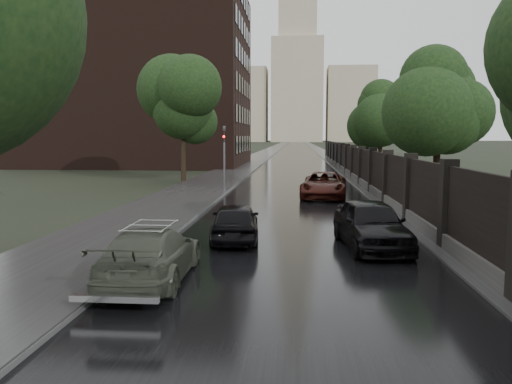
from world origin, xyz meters
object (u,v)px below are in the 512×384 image
(volga_sedan, at_px, (151,254))
(car_right_far, at_px, (324,185))
(tree_left_far, at_px, (182,110))
(tree_right_b, at_px, (439,106))
(car_right_near, at_px, (371,224))
(tree_right_c, at_px, (381,118))
(traffic_light, at_px, (224,152))
(hatchback_left, at_px, (235,222))

(volga_sedan, relative_size, car_right_far, 0.85)
(tree_left_far, xyz_separation_m, tree_right_b, (15.50, -8.00, -0.29))
(car_right_near, bearing_deg, tree_left_far, 110.99)
(tree_left_far, relative_size, tree_right_c, 1.05)
(traffic_light, relative_size, hatchback_left, 1.08)
(tree_left_far, height_order, volga_sedan, tree_left_far)
(tree_right_c, distance_m, car_right_far, 19.25)
(tree_left_far, relative_size, hatchback_left, 1.99)
(tree_left_far, height_order, car_right_near, tree_left_far)
(tree_left_far, distance_m, car_right_near, 23.07)
(tree_right_b, xyz_separation_m, traffic_light, (-11.80, 2.99, -2.55))
(tree_right_b, height_order, car_right_near, tree_right_b)
(car_right_near, bearing_deg, traffic_light, 107.50)
(tree_right_c, height_order, traffic_light, tree_right_c)
(tree_right_b, distance_m, traffic_light, 12.44)
(traffic_light, height_order, car_right_near, traffic_light)
(tree_left_far, distance_m, hatchback_left, 20.89)
(car_right_far, bearing_deg, hatchback_left, -101.10)
(tree_right_c, bearing_deg, traffic_light, -128.18)
(tree_left_far, relative_size, tree_right_b, 1.05)
(tree_right_b, height_order, hatchback_left, tree_right_b)
(car_right_far, bearing_deg, tree_right_c, 77.20)
(volga_sedan, distance_m, hatchback_left, 4.79)
(car_right_far, bearing_deg, tree_left_far, 146.35)
(tree_right_b, bearing_deg, volga_sedan, -123.95)
(volga_sedan, distance_m, car_right_near, 6.82)
(tree_right_c, bearing_deg, car_right_near, -99.72)
(tree_right_b, distance_m, car_right_near, 13.84)
(traffic_light, bearing_deg, hatchback_left, -80.41)
(traffic_light, bearing_deg, car_right_near, -66.31)
(tree_left_far, height_order, tree_right_c, tree_left_far)
(car_right_far, bearing_deg, traffic_light, 160.00)
(traffic_light, height_order, car_right_far, traffic_light)
(volga_sedan, height_order, car_right_near, car_right_near)
(tree_right_c, xyz_separation_m, hatchback_left, (-9.36, -29.43, -4.32))
(volga_sedan, height_order, car_right_far, car_right_far)
(tree_left_far, bearing_deg, hatchback_left, -72.47)
(hatchback_left, distance_m, car_right_far, 12.11)
(tree_right_b, relative_size, tree_right_c, 1.00)
(tree_right_c, relative_size, volga_sedan, 1.61)
(traffic_light, xyz_separation_m, car_right_near, (6.64, -15.13, -1.66))
(tree_left_far, bearing_deg, traffic_light, -53.53)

